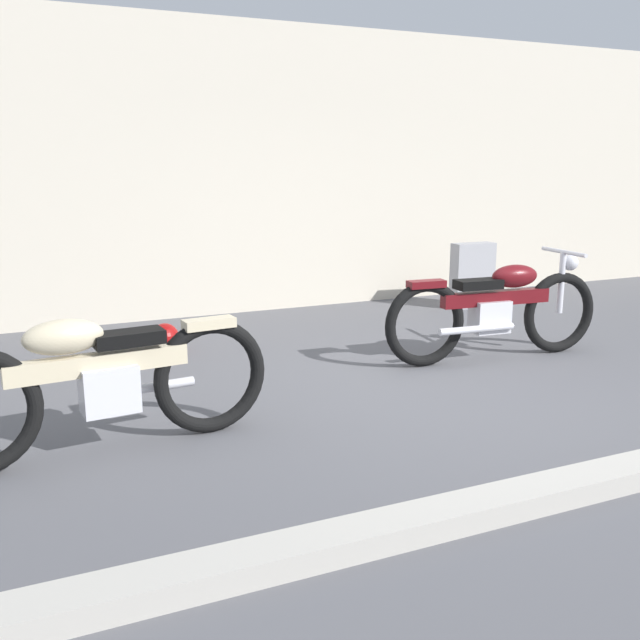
% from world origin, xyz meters
% --- Properties ---
extents(ground_plane, '(40.00, 40.00, 0.00)m').
position_xyz_m(ground_plane, '(0.00, 0.00, 0.00)').
color(ground_plane, '#56565B').
extents(building_wall, '(18.00, 0.30, 3.36)m').
position_xyz_m(building_wall, '(0.00, 3.70, 1.68)').
color(building_wall, beige).
rests_on(building_wall, ground_plane).
extents(curb_strip, '(18.00, 0.24, 0.12)m').
position_xyz_m(curb_strip, '(0.00, -1.79, 0.06)').
color(curb_strip, '#B7B2A8').
rests_on(curb_strip, ground_plane).
extents(stone_marker, '(0.55, 0.22, 0.81)m').
position_xyz_m(stone_marker, '(2.07, 2.67, 0.40)').
color(stone_marker, '#9E9EA3').
rests_on(stone_marker, ground_plane).
extents(helmet, '(0.27, 0.27, 0.27)m').
position_xyz_m(helmet, '(-1.89, 2.14, 0.14)').
color(helmet, maroon).
rests_on(helmet, ground_plane).
extents(motorcycle_cream, '(2.22, 0.62, 1.00)m').
position_xyz_m(motorcycle_cream, '(-2.77, -0.13, 0.48)').
color(motorcycle_cream, black).
rests_on(motorcycle_cream, ground_plane).
extents(motorcycle_maroon, '(2.20, 0.61, 0.98)m').
position_xyz_m(motorcycle_maroon, '(0.84, 0.62, 0.47)').
color(motorcycle_maroon, black).
rests_on(motorcycle_maroon, ground_plane).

